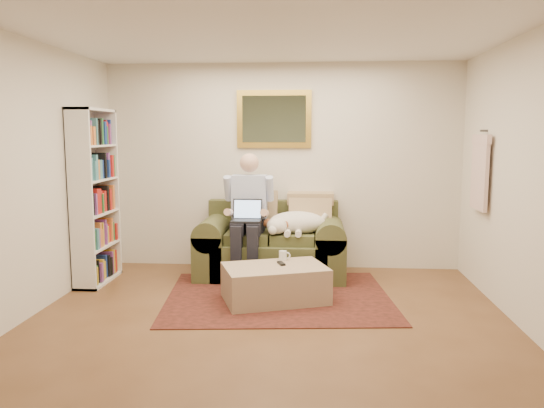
# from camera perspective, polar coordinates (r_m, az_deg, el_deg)

# --- Properties ---
(room_shell) EXTENTS (4.51, 5.00, 2.61)m
(room_shell) POSITION_cam_1_polar(r_m,az_deg,el_deg) (4.64, -0.50, 2.40)
(room_shell) COLOR brown
(room_shell) RESTS_ON ground
(rug) EXTENTS (2.51, 2.09, 0.01)m
(rug) POSITION_cam_1_polar(r_m,az_deg,el_deg) (5.70, 0.70, -9.93)
(rug) COLOR black
(rug) RESTS_ON room_shell
(sofa) EXTENTS (1.77, 0.90, 1.06)m
(sofa) POSITION_cam_1_polar(r_m,az_deg,el_deg) (6.45, -0.09, -5.08)
(sofa) COLOR #434B28
(sofa) RESTS_ON room_shell
(seated_man) EXTENTS (0.58, 0.83, 1.49)m
(seated_man) POSITION_cam_1_polar(r_m,az_deg,el_deg) (6.24, -2.63, -1.43)
(seated_man) COLOR #8C99D8
(seated_man) RESTS_ON sofa
(laptop) EXTENTS (0.34, 0.27, 0.25)m
(laptop) POSITION_cam_1_polar(r_m,az_deg,el_deg) (6.16, -2.71, -1.20)
(laptop) COLOR black
(laptop) RESTS_ON seated_man
(sleeping_dog) EXTENTS (0.73, 0.46, 0.27)m
(sleeping_dog) POSITION_cam_1_polar(r_m,az_deg,el_deg) (6.28, 2.73, -2.00)
(sleeping_dog) COLOR white
(sleeping_dog) RESTS_ON sofa
(ottoman) EXTENTS (1.18, 0.95, 0.37)m
(ottoman) POSITION_cam_1_polar(r_m,az_deg,el_deg) (5.51, 0.32, -8.56)
(ottoman) COLOR tan
(ottoman) RESTS_ON room_shell
(coffee_mug) EXTENTS (0.08, 0.08, 0.10)m
(coffee_mug) POSITION_cam_1_polar(r_m,az_deg,el_deg) (5.71, 1.17, -5.55)
(coffee_mug) COLOR white
(coffee_mug) RESTS_ON ottoman
(tv_remote) EXTENTS (0.10, 0.16, 0.02)m
(tv_remote) POSITION_cam_1_polar(r_m,az_deg,el_deg) (5.54, 1.00, -6.40)
(tv_remote) COLOR black
(tv_remote) RESTS_ON ottoman
(bookshelf) EXTENTS (0.28, 0.80, 2.00)m
(bookshelf) POSITION_cam_1_polar(r_m,az_deg,el_deg) (6.41, -18.53, 0.74)
(bookshelf) COLOR white
(bookshelf) RESTS_ON room_shell
(wall_mirror) EXTENTS (0.94, 0.04, 0.72)m
(wall_mirror) POSITION_cam_1_polar(r_m,az_deg,el_deg) (6.75, 0.22, 9.12)
(wall_mirror) COLOR gold
(wall_mirror) RESTS_ON room_shell
(hanging_shirt) EXTENTS (0.06, 0.52, 0.90)m
(hanging_shirt) POSITION_cam_1_polar(r_m,az_deg,el_deg) (6.13, 21.48, 3.61)
(hanging_shirt) COLOR beige
(hanging_shirt) RESTS_ON room_shell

